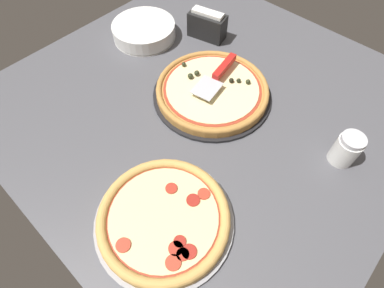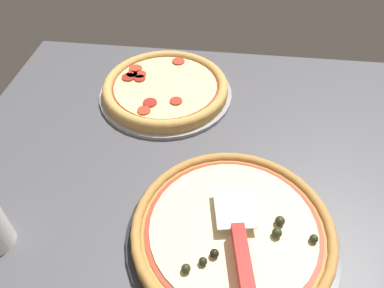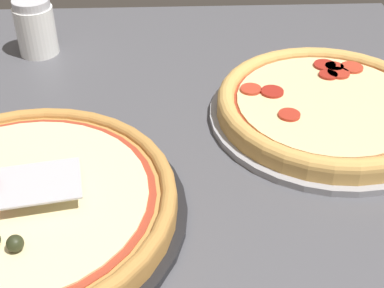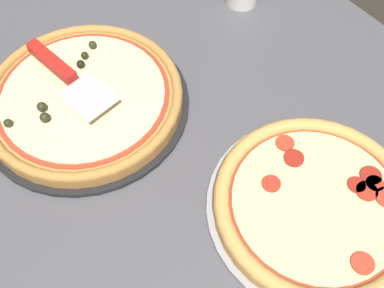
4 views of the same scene
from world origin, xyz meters
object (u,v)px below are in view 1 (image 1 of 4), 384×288
(plate_stack, at_px, (144,31))
(parmesan_shaker, at_px, (346,149))
(napkin_holder, at_px, (207,25))
(pizza_front, at_px, (213,90))
(pizza_back, at_px, (164,218))
(serving_spatula, at_px, (221,71))

(plate_stack, xyz_separation_m, parmesan_shaker, (-0.81, -0.00, 0.02))
(parmesan_shaker, relative_size, napkin_holder, 0.66)
(pizza_front, xyz_separation_m, pizza_back, (-0.19, 0.40, -0.00))
(plate_stack, bearing_deg, napkin_holder, -136.04)
(pizza_back, xyz_separation_m, napkin_holder, (0.41, -0.62, 0.02))
(pizza_front, bearing_deg, parmesan_shaker, -172.02)
(serving_spatula, bearing_deg, plate_stack, -0.73)
(pizza_front, xyz_separation_m, napkin_holder, (0.22, -0.22, 0.02))
(pizza_front, height_order, pizza_back, pizza_front)
(plate_stack, relative_size, napkin_holder, 1.58)
(pizza_back, distance_m, napkin_holder, 0.74)
(napkin_holder, bearing_deg, pizza_back, 123.10)
(plate_stack, bearing_deg, serving_spatula, 179.27)
(parmesan_shaker, distance_m, napkin_holder, 0.66)
(pizza_front, bearing_deg, pizza_back, 114.85)
(pizza_front, relative_size, plate_stack, 1.54)
(serving_spatula, height_order, plate_stack, serving_spatula)
(pizza_back, height_order, plate_stack, plate_stack)
(pizza_back, bearing_deg, pizza_front, -65.15)
(serving_spatula, xyz_separation_m, parmesan_shaker, (-0.43, -0.01, -0.01))
(parmesan_shaker, bearing_deg, napkin_holder, -14.43)
(pizza_front, xyz_separation_m, serving_spatula, (0.02, -0.05, 0.04))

